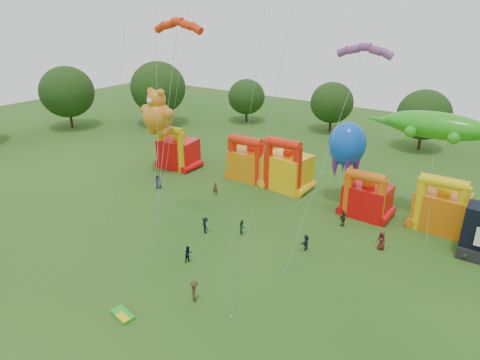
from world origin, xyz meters
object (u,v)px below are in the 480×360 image
Objects in this scene: bouncy_castle_0 at (177,151)px; gecko_kite at (434,153)px; bouncy_castle_2 at (287,169)px; teddy_bear_kite at (157,140)px; spectator_0 at (158,181)px; spectator_4 at (343,219)px; octopus_kite at (330,171)px.

gecko_kite reaches higher than bouncy_castle_0.
bouncy_castle_2 is 17.21m from teddy_bear_kite.
teddy_bear_kite reaches higher than bouncy_castle_0.
teddy_bear_kite reaches higher than spectator_0.
teddy_bear_kite is 6.58× the size of spectator_4.
octopus_kite is at bearing 3.30° from spectator_0.
gecko_kite is 11.06m from spectator_4.
octopus_kite is at bearing -13.77° from bouncy_castle_2.
bouncy_castle_2 is 0.58× the size of teddy_bear_kite.
spectator_4 is at bearing 2.51° from teddy_bear_kite.
octopus_kite is 5.28× the size of spectator_0.
spectator_0 is at bearing -162.54° from gecko_kite.
spectator_0 is at bearing -158.57° from octopus_kite.
bouncy_castle_2 is (16.49, 2.10, 0.19)m from bouncy_castle_0.
teddy_bear_kite is (0.84, -4.55, 2.88)m from bouncy_castle_0.
bouncy_castle_0 is 22.90m from octopus_kite.
gecko_kite reaches higher than teddy_bear_kite.
octopus_kite reaches higher than bouncy_castle_0.
gecko_kite is 7.43× the size of spectator_4.
gecko_kite is at bearing 11.88° from teddy_bear_kite.
bouncy_castle_2 reaches higher than spectator_4.
octopus_kite is at bearing -111.59° from spectator_4.
bouncy_castle_2 reaches higher than bouncy_castle_0.
spectator_4 is (25.50, 1.12, -4.38)m from teddy_bear_kite.
spectator_0 is at bearing -145.15° from bouncy_castle_2.
gecko_kite is 31.90m from spectator_0.
octopus_kite is 21.33m from spectator_0.
spectator_4 is (23.14, 3.71, -0.02)m from spectator_0.
bouncy_castle_2 is 17.23m from gecko_kite.
bouncy_castle_2 is 16.28m from spectator_0.
bouncy_castle_0 is 5.45m from teddy_bear_kite.
spectator_0 is (-13.29, -9.25, -1.66)m from bouncy_castle_2.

